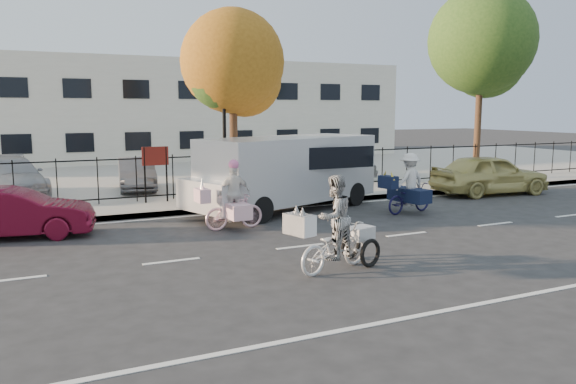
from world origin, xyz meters
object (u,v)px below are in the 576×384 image
lamppost (224,110)px  lot_car_a (10,177)px  bull_bike (409,189)px  zebra_trike (335,234)px  lot_car_c (137,174)px  red_sedan (13,213)px  lot_car_d (339,162)px  unicorn_bike (233,204)px  white_van (286,170)px  gold_sedan (490,174)px

lamppost → lot_car_a: (-6.64, 3.10, -2.28)m
bull_bike → lot_car_a: bearing=45.1°
zebra_trike → lot_car_a: bearing=8.8°
zebra_trike → lot_car_c: bearing=-9.6°
red_sedan → lot_car_d: (12.81, 6.18, 0.20)m
bull_bike → red_sedan: (-10.85, 1.41, -0.11)m
lamppost → red_sedan: size_ratio=1.15×
bull_bike → zebra_trike: bearing=120.1°
lot_car_a → bull_bike: bearing=-43.6°
unicorn_bike → bull_bike: unicorn_bike is taller
zebra_trike → bull_bike: bearing=-66.9°
red_sedan → lot_car_a: (-0.15, 6.10, 0.21)m
unicorn_bike → white_van: size_ratio=0.27×
bull_bike → gold_sedan: bearing=-80.9°
gold_sedan → lot_car_a: (-16.06, 5.70, 0.08)m
white_van → gold_sedan: size_ratio=1.57×
lamppost → lot_car_d: size_ratio=1.10×
lamppost → bull_bike: lamppost is taller
unicorn_bike → lot_car_c: size_ratio=0.51×
red_sedan → lot_car_d: size_ratio=0.96×
zebra_trike → unicorn_bike: (-0.53, 4.43, -0.05)m
lot_car_d → unicorn_bike: bearing=-142.3°
lamppost → lot_car_d: (6.31, 3.18, -2.29)m
bull_bike → lot_car_d: bearing=-25.0°
white_van → lot_car_c: bearing=104.4°
lamppost → lot_car_c: bearing=127.7°
zebra_trike → unicorn_bike: size_ratio=1.19×
red_sedan → gold_sedan: bearing=-78.0°
unicorn_bike → bull_bike: 5.63m
bull_bike → lot_car_a: size_ratio=0.43×
lamppost → lot_car_a: 7.68m
lot_car_a → zebra_trike: bearing=-72.9°
zebra_trike → lot_car_d: 13.90m
lamppost → red_sedan: (-6.50, -3.00, -2.49)m
gold_sedan → white_van: bearing=93.5°
unicorn_bike → gold_sedan: bearing=-82.8°
red_sedan → lot_car_c: 7.36m
unicorn_bike → lot_car_c: (-1.14, 7.49, 0.06)m
unicorn_bike → gold_sedan: (10.69, 1.77, 0.07)m
zebra_trike → lot_car_c: (-1.67, 11.92, 0.02)m
bull_bike → red_sedan: bearing=72.0°
lamppost → gold_sedan: bearing=-15.4°
lamppost → bull_bike: bearing=-45.4°
lot_car_c → lot_car_d: bearing=7.7°
lamppost → bull_bike: (4.35, -4.41, -2.38)m
gold_sedan → red_sedan: bearing=97.0°
zebra_trike → lot_car_a: zebra_trike is taller
zebra_trike → unicorn_bike: zebra_trike is taller
bull_bike → lot_car_c: 10.13m
red_sedan → lot_car_c: size_ratio=1.04×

